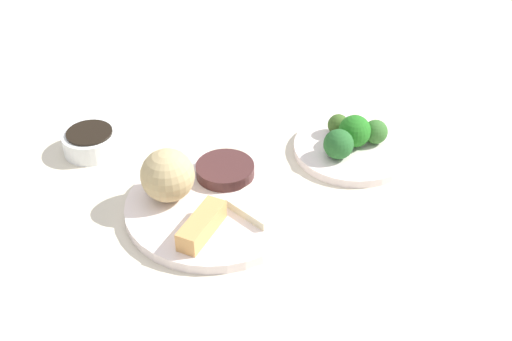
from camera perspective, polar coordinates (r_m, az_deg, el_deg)
The scene contains 13 objects.
tabletop at distance 0.99m, azimuth -5.19°, elevation -3.67°, with size 2.20×2.20×0.02m, color beige.
main_plate at distance 0.97m, azimuth -3.68°, elevation -3.19°, with size 0.27×0.27×0.02m, color white.
rice_scoop at distance 0.96m, azimuth -7.84°, elevation -0.43°, with size 0.08×0.08×0.08m, color tan.
spring_roll at distance 0.91m, azimuth -4.83°, elevation -4.87°, with size 0.09×0.03×0.03m, color tan.
crab_rangoon_wonton at distance 0.95m, azimuth 0.37°, elevation -3.04°, with size 0.08×0.07×0.01m, color beige.
stir_fry_heap at distance 1.01m, azimuth -2.75°, elevation 0.04°, with size 0.09×0.09×0.02m, color #472625.
broccoli_plate at distance 1.10m, azimuth 8.53°, elevation 1.91°, with size 0.20×0.20×0.01m, color white.
broccoli_floret_0 at distance 1.09m, azimuth 8.73°, elevation 3.47°, with size 0.05×0.05×0.05m, color #23721E.
broccoli_floret_1 at distance 1.10m, azimuth 10.54°, elevation 3.39°, with size 0.04×0.04×0.04m, color #366C2A.
broccoli_floret_2 at distance 1.06m, azimuth 7.32°, elevation 2.33°, with size 0.05×0.05×0.05m, color #256028.
broccoli_floret_5 at distance 1.12m, azimuth 7.30°, elevation 4.04°, with size 0.04×0.04×0.04m, color #3B5E23.
soy_sauce_bowl at distance 1.12m, azimuth -14.40°, elevation 2.43°, with size 0.09×0.09×0.04m, color white.
soy_sauce_bowl_liquid at distance 1.11m, azimuth -14.55°, elevation 3.26°, with size 0.08×0.08×0.00m, color black.
Camera 1 is at (0.68, -0.33, 0.65)m, focal length 45.17 mm.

